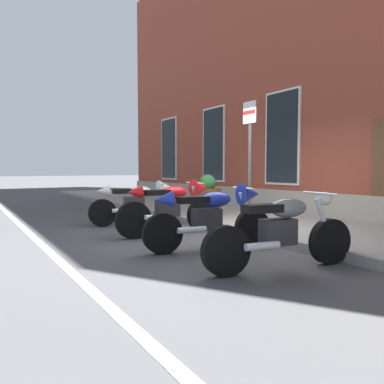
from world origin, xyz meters
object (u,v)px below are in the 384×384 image
at_px(motorcycle_blue_sport, 215,214).
at_px(barrel_planter, 208,198).
at_px(motorcycle_grey_naked, 283,232).
at_px(motorcycle_white_sport, 140,200).
at_px(motorcycle_red_sport, 174,205).
at_px(parking_sign, 250,144).

relative_size(motorcycle_blue_sport, barrel_planter, 2.18).
bearing_deg(barrel_planter, motorcycle_grey_naked, -22.52).
height_order(motorcycle_white_sport, motorcycle_red_sport, motorcycle_red_sport).
bearing_deg(motorcycle_white_sport, parking_sign, 39.18).
distance_m(motorcycle_grey_naked, parking_sign, 3.28).
xyz_separation_m(motorcycle_blue_sport, barrel_planter, (-2.63, 1.69, -0.01)).
xyz_separation_m(motorcycle_white_sport, motorcycle_grey_naked, (4.45, -0.08, -0.07)).
bearing_deg(motorcycle_grey_naked, motorcycle_white_sport, 178.96).
height_order(parking_sign, barrel_planter, parking_sign).
relative_size(motorcycle_white_sport, motorcycle_blue_sport, 0.99).
bearing_deg(motorcycle_blue_sport, motorcycle_grey_naked, 0.74).
relative_size(motorcycle_white_sport, barrel_planter, 2.16).
distance_m(motorcycle_grey_naked, barrel_planter, 4.37).
bearing_deg(motorcycle_red_sport, motorcycle_white_sport, 179.80).
relative_size(motorcycle_white_sport, motorcycle_grey_naked, 1.00).
relative_size(parking_sign, barrel_planter, 2.55).
height_order(motorcycle_blue_sport, motorcycle_grey_naked, motorcycle_blue_sport).
height_order(motorcycle_white_sport, motorcycle_blue_sport, motorcycle_blue_sport).
relative_size(motorcycle_grey_naked, parking_sign, 0.85).
distance_m(motorcycle_white_sport, motorcycle_blue_sport, 3.04).
bearing_deg(barrel_planter, parking_sign, -0.53).
xyz_separation_m(motorcycle_white_sport, barrel_planter, (0.42, 1.59, 0.01)).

